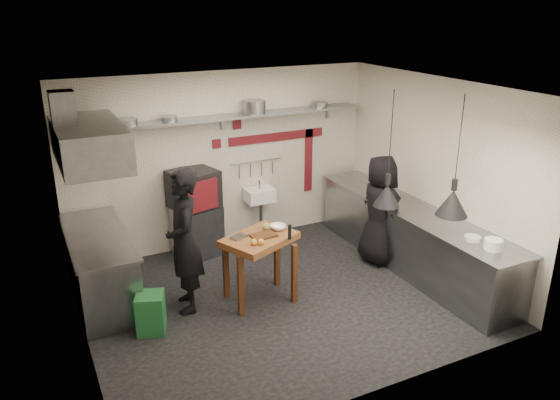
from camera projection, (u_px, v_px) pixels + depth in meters
name	position (u px, v px, depth m)	size (l,w,h in m)	color
floor	(281.00, 298.00, 7.38)	(5.00, 5.00, 0.00)	black
ceiling	(282.00, 89.00, 6.41)	(5.00, 5.00, 0.00)	silver
wall_back	(223.00, 160.00, 8.66)	(5.00, 0.04, 2.80)	silver
wall_front	(381.00, 270.00, 5.13)	(5.00, 0.04, 2.80)	silver
wall_left	(73.00, 236.00, 5.86)	(0.04, 4.20, 2.80)	silver
wall_right	(435.00, 175.00, 7.93)	(0.04, 4.20, 2.80)	silver
red_band_horiz	(277.00, 137.00, 8.95)	(1.70, 0.02, 0.14)	maroon
red_band_vert	(308.00, 160.00, 9.36)	(0.14, 0.02, 1.10)	maroon
red_tile_a	(237.00, 125.00, 8.56)	(0.14, 0.02, 0.14)	maroon
red_tile_b	(217.00, 144.00, 8.51)	(0.14, 0.02, 0.14)	maroon
back_shelf	(225.00, 117.00, 8.26)	(4.60, 0.34, 0.04)	slate
shelf_bracket_left	(95.00, 134.00, 7.64)	(0.04, 0.06, 0.24)	slate
shelf_bracket_mid	(222.00, 122.00, 8.43)	(0.04, 0.06, 0.24)	slate
shelf_bracket_right	(328.00, 111.00, 9.21)	(0.04, 0.06, 0.24)	slate
pan_far_left	(127.00, 122.00, 7.63)	(0.31, 0.31, 0.09)	slate
pan_mid_left	(170.00, 119.00, 7.89)	(0.23, 0.23, 0.07)	slate
stock_pot	(255.00, 107.00, 8.43)	(0.34, 0.34, 0.20)	slate
pan_right	(320.00, 105.00, 8.93)	(0.25, 0.25, 0.08)	slate
oven_stand	(197.00, 231.00, 8.52)	(0.64, 0.58, 0.80)	slate
combi_oven	(193.00, 189.00, 8.28)	(0.65, 0.61, 0.58)	black
oven_door	(201.00, 196.00, 7.98)	(0.56, 0.03, 0.46)	maroon
oven_glass	(203.00, 196.00, 7.99)	(0.32, 0.01, 0.34)	black
hand_sink	(260.00, 195.00, 8.95)	(0.46, 0.34, 0.22)	white
sink_tap	(259.00, 185.00, 8.89)	(0.03, 0.03, 0.14)	slate
sink_drain	(261.00, 221.00, 9.07)	(0.06, 0.06, 0.66)	slate
utensil_rail	(256.00, 161.00, 8.89)	(0.02, 0.02, 0.90)	slate
counter_right	(411.00, 239.00, 8.12)	(0.70, 3.80, 0.90)	slate
counter_right_top	(413.00, 210.00, 7.96)	(0.76, 3.90, 0.03)	slate
plate_stack	(493.00, 244.00, 6.63)	(0.22, 0.22, 0.13)	white
small_bowl_right	(472.00, 238.00, 6.90)	(0.20, 0.20, 0.05)	white
counter_left	(101.00, 268.00, 7.21)	(0.70, 1.90, 0.90)	slate
counter_left_top	(97.00, 236.00, 7.05)	(0.76, 2.00, 0.03)	slate
extractor_hood	(89.00, 143.00, 6.65)	(0.78, 1.60, 0.50)	slate
hood_duct	(63.00, 112.00, 6.41)	(0.28, 0.28, 0.50)	slate
green_bin	(151.00, 313.00, 6.56)	(0.32, 0.32, 0.50)	#1D5F2E
prep_table	(260.00, 268.00, 7.20)	(0.92, 0.64, 0.92)	brown
cutting_board	(264.00, 235.00, 7.04)	(0.32, 0.23, 0.03)	#4B2713
pepper_mill	(290.00, 232.00, 6.92)	(0.04, 0.04, 0.20)	black
lemon_a	(254.00, 242.00, 6.78)	(0.08, 0.08, 0.08)	gold
lemon_b	(261.00, 242.00, 6.79)	(0.08, 0.08, 0.08)	gold
veg_ball	(266.00, 227.00, 7.21)	(0.10, 0.10, 0.10)	olive
steel_tray	(239.00, 237.00, 6.99)	(0.20, 0.13, 0.03)	slate
bowl	(278.00, 227.00, 7.24)	(0.21, 0.21, 0.07)	white
heat_lamp_near	(390.00, 150.00, 6.69)	(0.34, 0.34, 1.47)	black
heat_lamp_far	(458.00, 157.00, 6.39)	(0.39, 0.39, 1.48)	black
chef_left	(184.00, 241.00, 6.85)	(0.69, 0.45, 1.88)	black
chef_right	(380.00, 210.00, 8.15)	(0.82, 0.53, 1.68)	black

